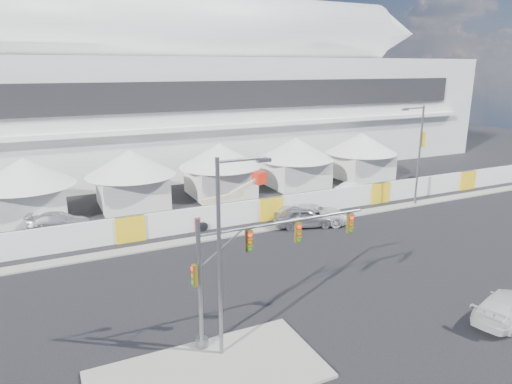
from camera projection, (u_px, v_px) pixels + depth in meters
name	position (u px, v px, depth m)	size (l,w,h in m)	color
ground	(294.00, 313.00, 24.78)	(160.00, 160.00, 0.00)	black
median_island	(208.00, 375.00, 19.66)	(10.00, 5.00, 0.15)	gray
far_curb	(409.00, 205.00, 43.94)	(80.00, 1.20, 0.12)	gray
stadium	(198.00, 93.00, 62.02)	(80.00, 24.80, 21.98)	silver
tent_row	(177.00, 169.00, 45.05)	(53.40, 8.40, 5.40)	silver
hoarding_fence	(270.00, 209.00, 39.63)	(70.00, 0.25, 2.00)	white
scaffold_tower	(430.00, 111.00, 73.61)	(4.40, 4.40, 12.00)	#595B60
sedan_silver	(304.00, 217.00, 37.92)	(5.00, 2.01, 1.70)	#A8A8AD
pickup_curb	(314.00, 214.00, 38.63)	(5.89, 2.72, 1.64)	silver
pickup_near	(506.00, 306.00, 23.98)	(5.01, 2.04, 1.45)	silver
lot_car_a	(355.00, 189.00, 47.23)	(4.26, 1.49, 1.40)	white
lot_car_b	(420.00, 182.00, 49.81)	(4.37, 1.76, 1.49)	black
lot_car_c	(59.00, 221.00, 37.31)	(4.89, 1.99, 1.42)	silver
traffic_mast	(243.00, 268.00, 21.48)	(9.20, 0.62, 6.35)	gray
streetlight_median	(224.00, 245.00, 19.75)	(2.54, 0.26, 9.18)	gray
streetlight_curb	(418.00, 148.00, 42.71)	(2.82, 0.63, 9.51)	gray
boom_lift	(218.00, 212.00, 38.64)	(7.81, 2.44, 3.88)	red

